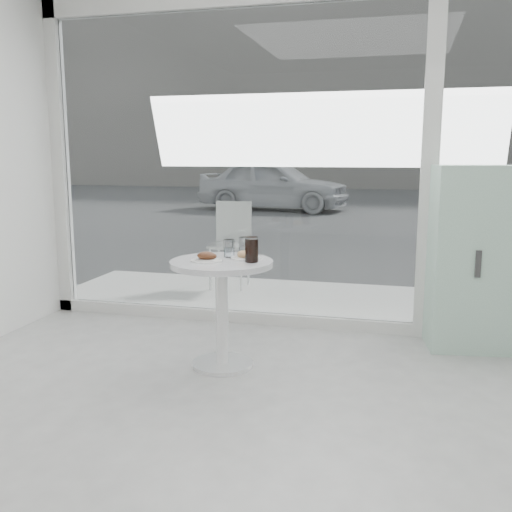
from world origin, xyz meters
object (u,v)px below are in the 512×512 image
(main_table, at_px, (222,291))
(plate_fritter, at_px, (207,258))
(patio_chair, at_px, (231,238))
(cola_glass, at_px, (252,250))
(water_tumbler_b, at_px, (244,247))
(car_white, at_px, (274,185))
(water_tumbler_a, at_px, (229,249))
(mint_cabinet, at_px, (475,259))
(plate_donut, at_px, (246,256))

(main_table, relative_size, plate_fritter, 3.55)
(patio_chair, relative_size, plate_fritter, 4.32)
(cola_glass, bearing_deg, water_tumbler_b, 116.07)
(main_table, distance_m, car_white, 11.81)
(patio_chair, height_order, water_tumbler_a, patio_chair)
(patio_chair, bearing_deg, car_white, 97.59)
(patio_chair, xyz_separation_m, car_white, (-1.63, 9.33, 0.11))
(mint_cabinet, bearing_deg, cola_glass, -158.09)
(main_table, bearing_deg, water_tumbler_b, 69.02)
(plate_donut, bearing_deg, plate_fritter, -144.53)
(mint_cabinet, xyz_separation_m, plate_fritter, (-1.84, -0.94, 0.09))
(water_tumbler_a, relative_size, water_tumbler_b, 0.95)
(patio_chair, bearing_deg, water_tumbler_b, -72.78)
(mint_cabinet, bearing_deg, water_tumbler_b, -167.02)
(mint_cabinet, distance_m, cola_glass, 1.78)
(main_table, xyz_separation_m, mint_cabinet, (1.76, 0.88, 0.16))
(main_table, xyz_separation_m, car_white, (-2.25, 11.60, 0.15))
(car_white, xyz_separation_m, plate_donut, (2.39, -11.48, 0.09))
(plate_fritter, distance_m, water_tumbler_b, 0.36)
(plate_fritter, bearing_deg, main_table, 32.70)
(car_white, relative_size, cola_glass, 23.59)
(plate_fritter, relative_size, plate_donut, 1.00)
(mint_cabinet, xyz_separation_m, patio_chair, (-2.38, 1.39, -0.13))
(main_table, bearing_deg, plate_donut, 37.01)
(patio_chair, xyz_separation_m, plate_donut, (0.77, -2.15, 0.21))
(mint_cabinet, bearing_deg, car_white, 102.68)
(mint_cabinet, height_order, water_tumbler_a, mint_cabinet)
(plate_fritter, distance_m, plate_donut, 0.29)
(car_white, height_order, water_tumbler_b, car_white)
(car_white, distance_m, plate_fritter, 11.85)
(water_tumbler_a, distance_m, cola_glass, 0.26)
(plate_donut, bearing_deg, mint_cabinet, 25.53)
(mint_cabinet, relative_size, patio_chair, 1.51)
(plate_donut, height_order, cola_glass, cola_glass)
(patio_chair, distance_m, car_white, 9.47)
(main_table, height_order, water_tumbler_a, water_tumbler_a)
(car_white, bearing_deg, plate_donut, -161.45)
(plate_fritter, relative_size, cola_glass, 1.25)
(water_tumbler_a, bearing_deg, cola_glass, -35.94)
(plate_donut, relative_size, water_tumbler_b, 1.62)
(patio_chair, bearing_deg, main_table, -77.01)
(main_table, height_order, patio_chair, patio_chair)
(car_white, distance_m, cola_glass, 11.85)
(water_tumbler_a, height_order, cola_glass, cola_glass)
(water_tumbler_a, xyz_separation_m, water_tumbler_b, (0.09, 0.10, 0.00))
(plate_fritter, height_order, cola_glass, cola_glass)
(water_tumbler_a, bearing_deg, water_tumbler_b, 48.60)
(patio_chair, relative_size, water_tumbler_a, 7.36)
(mint_cabinet, relative_size, plate_donut, 6.54)
(cola_glass, bearing_deg, main_table, -179.84)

